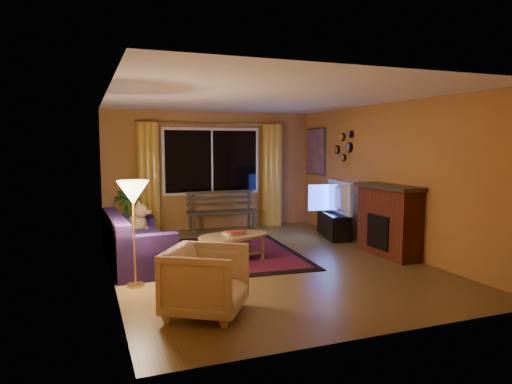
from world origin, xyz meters
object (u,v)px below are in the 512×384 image
object	(u,v)px
sofa	(137,240)
floor_lamp	(134,235)
bench	(222,222)
tv_console	(334,225)
coffee_table	(234,248)
armchair	(206,278)

from	to	relation	value
sofa	floor_lamp	distance (m)	1.10
sofa	floor_lamp	size ratio (longest dim) A/B	1.42
bench	tv_console	size ratio (longest dim) A/B	1.24
sofa	coffee_table	distance (m)	1.46
bench	armchair	bearing A→B (deg)	-106.28
sofa	armchair	xyz separation A→B (m)	(0.45, -2.32, 0.02)
bench	sofa	distance (m)	2.81
armchair	coffee_table	distance (m)	2.23
tv_console	sofa	bearing A→B (deg)	-154.45
coffee_table	floor_lamp	bearing A→B (deg)	-154.82
floor_lamp	tv_console	distance (m)	4.40
coffee_table	tv_console	xyz separation A→B (m)	(2.41, 1.09, 0.03)
armchair	floor_lamp	xyz separation A→B (m)	(-0.60, 1.27, 0.27)
floor_lamp	coffee_table	distance (m)	1.79
coffee_table	armchair	bearing A→B (deg)	-115.66
floor_lamp	tv_console	world-z (taller)	floor_lamp
armchair	floor_lamp	world-z (taller)	floor_lamp
sofa	coffee_table	world-z (taller)	sofa
coffee_table	tv_console	world-z (taller)	tv_console
armchair	floor_lamp	bearing A→B (deg)	57.94
sofa	tv_console	xyz separation A→B (m)	(3.83, 0.77, -0.15)
coffee_table	bench	bearing A→B (deg)	77.73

